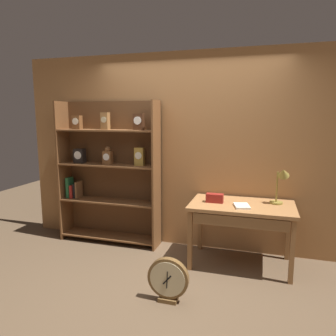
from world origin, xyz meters
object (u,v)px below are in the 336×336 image
at_px(bookshelf, 108,173).
at_px(toolbox_small, 215,198).
at_px(open_repair_manual, 242,206).
at_px(desk_lamp, 281,180).
at_px(round_clock_large, 168,280).
at_px(workbench, 242,212).

height_order(bookshelf, toolbox_small, bookshelf).
bearing_deg(open_repair_manual, bookshelf, 154.44).
xyz_separation_m(bookshelf, desk_lamp, (2.28, -0.13, 0.06)).
bearing_deg(desk_lamp, round_clock_large, -133.00).
xyz_separation_m(workbench, round_clock_large, (-0.61, -0.97, -0.44)).
relative_size(desk_lamp, round_clock_large, 1.04).
distance_m(workbench, open_repair_manual, 0.14).
bearing_deg(desk_lamp, workbench, -162.58).
relative_size(toolbox_small, open_repair_manual, 0.93).
distance_m(toolbox_small, round_clock_large, 1.18).
relative_size(desk_lamp, open_repair_manual, 2.09).
height_order(workbench, round_clock_large, workbench).
relative_size(bookshelf, round_clock_large, 4.46).
bearing_deg(open_repair_manual, round_clock_large, -139.42).
bearing_deg(toolbox_small, round_clock_large, -106.24).
distance_m(bookshelf, desk_lamp, 2.29).
height_order(bookshelf, round_clock_large, bookshelf).
xyz_separation_m(workbench, open_repair_manual, (0.01, -0.10, 0.10)).
xyz_separation_m(toolbox_small, open_repair_manual, (0.33, -0.11, -0.04)).
distance_m(toolbox_small, open_repair_manual, 0.35).
bearing_deg(open_repair_manual, desk_lamp, 14.70).
bearing_deg(desk_lamp, toolbox_small, -170.54).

